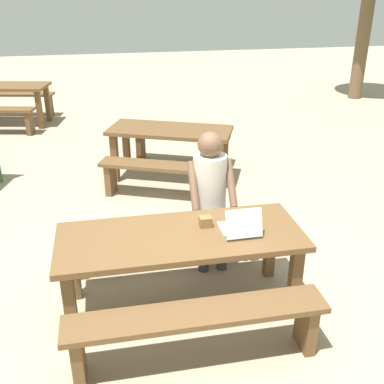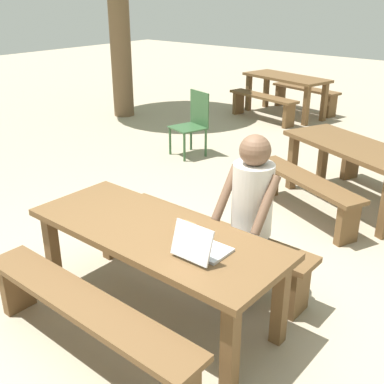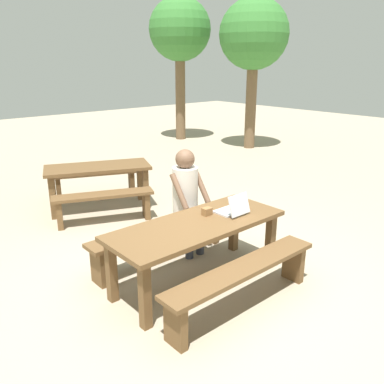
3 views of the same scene
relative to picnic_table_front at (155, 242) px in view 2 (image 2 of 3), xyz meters
The scene contains 13 objects.
ground_plane 0.61m from the picnic_table_front, ahead, with size 30.00×30.00×0.00m, color tan.
picnic_table_front is the anchor object (origin of this frame).
bench_near 0.71m from the picnic_table_front, 90.00° to the right, with size 1.88×0.30×0.46m.
bench_far 0.71m from the picnic_table_front, 90.00° to the left, with size 1.88×0.30×0.46m.
laptop 0.51m from the picnic_table_front, ahead, with size 0.30×0.32×0.24m.
small_pouch 0.28m from the picnic_table_front, 22.56° to the left, with size 0.10×0.08×0.09m.
person_seated 0.77m from the picnic_table_front, 58.13° to the left, with size 0.42×0.41×1.34m.
plastic_chair 3.78m from the picnic_table_front, 125.62° to the left, with size 0.54×0.54×0.93m.
picnic_table_mid 2.82m from the picnic_table_front, 83.09° to the left, with size 1.79×1.27×0.73m.
bench_mid_south 2.22m from the picnic_table_front, 87.70° to the left, with size 1.49×0.85×0.46m.
picnic_table_rear 6.49m from the picnic_table_front, 111.27° to the left, with size 1.78×1.05×0.76m.
bench_rear_south 5.99m from the picnic_table_front, 114.47° to the left, with size 1.54×0.61×0.47m.
bench_rear_north 7.01m from the picnic_table_front, 108.52° to the left, with size 1.54×0.61×0.47m.
Camera 2 is at (2.15, -2.15, 2.30)m, focal length 44.44 mm.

